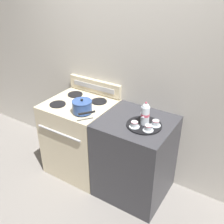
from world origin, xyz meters
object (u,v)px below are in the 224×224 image
object	(u,v)px
teapot	(145,114)
teacup_right	(156,123)
serving_tray	(144,125)
creamer_jug	(143,116)
teacup_front	(148,128)
stove	(81,137)
teacup_left	(134,124)
saucepan	(82,106)

from	to	relation	value
teapot	teacup_right	world-z (taller)	teapot
serving_tray	creamer_jug	world-z (taller)	creamer_jug
serving_tray	teacup_front	bearing A→B (deg)	-44.67
stove	teacup_right	world-z (taller)	teacup_right
serving_tray	teacup_left	size ratio (longest dim) A/B	3.39
serving_tray	teapot	world-z (taller)	teapot
saucepan	teacup_right	xyz separation A→B (m)	(0.76, 0.15, -0.03)
stove	creamer_jug	size ratio (longest dim) A/B	13.02
teacup_right	creamer_jug	distance (m)	0.16
stove	teacup_front	world-z (taller)	teacup_front
teacup_front	creamer_jug	world-z (taller)	creamer_jug
stove	teacup_front	bearing A→B (deg)	-7.17
teacup_right	teacup_front	distance (m)	0.12
teacup_right	teacup_left	bearing A→B (deg)	-141.33
stove	teacup_left	xyz separation A→B (m)	(0.77, -0.13, 0.49)
saucepan	teacup_left	world-z (taller)	saucepan
teacup_left	stove	bearing A→B (deg)	170.63
serving_tray	saucepan	bearing A→B (deg)	-170.01
serving_tray	teacup_left	distance (m)	0.11
creamer_jug	teacup_front	bearing A→B (deg)	-51.35
saucepan	serving_tray	distance (m)	0.67
teacup_right	creamer_jug	xyz separation A→B (m)	(-0.15, 0.05, 0.01)
teacup_front	creamer_jug	size ratio (longest dim) A/B	1.42
saucepan	teapot	distance (m)	0.67
saucepan	teacup_left	size ratio (longest dim) A/B	3.09
teacup_front	stove	bearing A→B (deg)	172.83
teacup_right	teacup_front	size ratio (longest dim) A/B	1.00
teacup_left	creamer_jug	world-z (taller)	creamer_jug
teacup_right	teacup_front	world-z (taller)	same
serving_tray	creamer_jug	xyz separation A→B (m)	(-0.05, 0.09, 0.04)
creamer_jug	serving_tray	bearing A→B (deg)	-58.63
stove	teacup_right	bearing A→B (deg)	-0.02
stove	teapot	xyz separation A→B (m)	(0.83, -0.02, 0.58)
teacup_left	teacup_front	world-z (taller)	same
saucepan	teacup_right	size ratio (longest dim) A/B	3.09
saucepan	creamer_jug	size ratio (longest dim) A/B	4.39
stove	serving_tray	world-z (taller)	serving_tray
stove	teacup_right	distance (m)	1.06
stove	teacup_left	bearing A→B (deg)	-9.37
stove	saucepan	bearing A→B (deg)	-41.15
teacup_left	creamer_jug	bearing A→B (deg)	87.53
teapot	stove	bearing A→B (deg)	178.30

